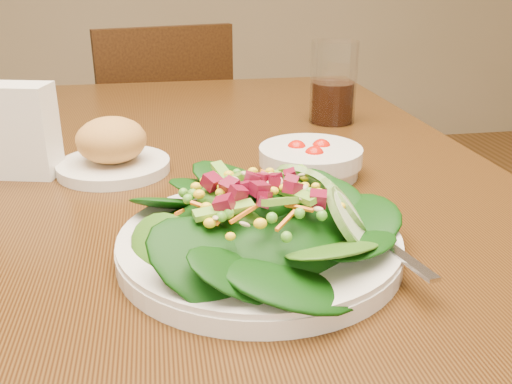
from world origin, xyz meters
TOP-DOWN VIEW (x-y plane):
  - dining_table at (0.00, 0.00)m, footprint 0.90×1.40m
  - chair_far at (-0.05, 0.95)m, footprint 0.49×0.49m
  - salad_plate at (0.06, -0.24)m, footprint 0.30×0.29m
  - bread_plate at (-0.11, 0.04)m, footprint 0.16×0.16m
  - tomato_bowl at (0.16, -0.02)m, footprint 0.15×0.15m
  - drinking_glass at (0.28, 0.25)m, footprint 0.09×0.09m
  - napkin_holder at (-0.24, 0.05)m, footprint 0.11×0.08m

SIDE VIEW (x-z plane):
  - chair_far at x=-0.05m, z-range 0.03..0.90m
  - dining_table at x=0.00m, z-range 0.27..1.02m
  - tomato_bowl at x=0.16m, z-range 0.75..0.80m
  - salad_plate at x=0.06m, z-range 0.74..0.82m
  - bread_plate at x=-0.11m, z-range 0.74..0.82m
  - drinking_glass at x=0.28m, z-range 0.74..0.89m
  - napkin_holder at x=-0.24m, z-range 0.75..0.88m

